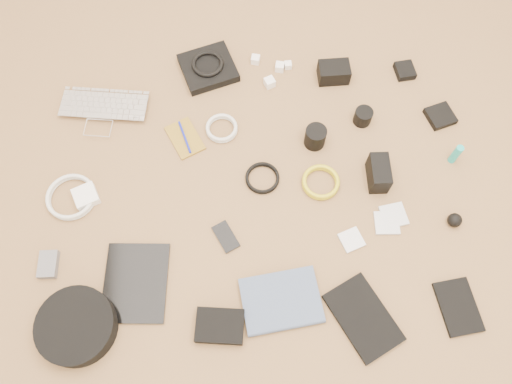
{
  "coord_description": "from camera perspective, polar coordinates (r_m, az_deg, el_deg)",
  "views": [
    {
      "loc": [
        -0.04,
        -0.68,
        1.51
      ],
      "look_at": [
        0.02,
        -0.02,
        0.02
      ],
      "focal_mm": 35.0,
      "sensor_mm": 36.0,
      "label": 1
    }
  ],
  "objects": [
    {
      "name": "laptop",
      "position": [
        1.86,
        -17.17,
        8.32
      ],
      "size": [
        0.34,
        0.26,
        0.02
      ],
      "primitive_type": "imported",
      "rotation": [
        0.0,
        0.0,
        -0.17
      ],
      "color": "silver",
      "rests_on": "ground"
    },
    {
      "name": "headphone_pouch",
      "position": [
        1.9,
        -5.48,
        13.93
      ],
      "size": [
        0.23,
        0.22,
        0.03
      ],
      "primitive_type": "cube",
      "rotation": [
        0.0,
        0.0,
        0.27
      ],
      "color": "black",
      "rests_on": "ground"
    },
    {
      "name": "headphones",
      "position": [
        1.88,
        -5.55,
        14.38
      ],
      "size": [
        0.13,
        0.13,
        0.01
      ],
      "primitive_type": "torus",
      "rotation": [
        0.0,
        0.0,
        0.13
      ],
      "color": "black",
      "rests_on": "headphone_pouch"
    },
    {
      "name": "charger_a",
      "position": [
        1.92,
        -0.06,
        14.9
      ],
      "size": [
        0.04,
        0.04,
        0.03
      ],
      "primitive_type": "cube",
      "rotation": [
        0.0,
        0.0,
        -0.29
      ],
      "color": "white",
      "rests_on": "ground"
    },
    {
      "name": "charger_b",
      "position": [
        1.9,
        2.73,
        14.08
      ],
      "size": [
        0.04,
        0.04,
        0.03
      ],
      "primitive_type": "cube",
      "rotation": [
        0.0,
        0.0,
        -0.26
      ],
      "color": "white",
      "rests_on": "ground"
    },
    {
      "name": "charger_c",
      "position": [
        1.91,
        3.67,
        14.27
      ],
      "size": [
        0.03,
        0.03,
        0.02
      ],
      "primitive_type": "cube",
      "rotation": [
        0.0,
        0.0,
        0.01
      ],
      "color": "white",
      "rests_on": "ground"
    },
    {
      "name": "charger_d",
      "position": [
        1.86,
        1.56,
        12.41
      ],
      "size": [
        0.04,
        0.04,
        0.03
      ],
      "primitive_type": "cube",
      "rotation": [
        0.0,
        0.0,
        0.37
      ],
      "color": "white",
      "rests_on": "ground"
    },
    {
      "name": "dslr_camera",
      "position": [
        1.88,
        8.87,
        13.37
      ],
      "size": [
        0.11,
        0.08,
        0.06
      ],
      "primitive_type": "cube",
      "rotation": [
        0.0,
        0.0,
        -0.02
      ],
      "color": "black",
      "rests_on": "ground"
    },
    {
      "name": "lens_pouch",
      "position": [
        1.97,
        16.64,
        13.15
      ],
      "size": [
        0.07,
        0.08,
        0.03
      ],
      "primitive_type": "cube",
      "rotation": [
        0.0,
        0.0,
        0.09
      ],
      "color": "black",
      "rests_on": "ground"
    },
    {
      "name": "notebook_olive",
      "position": [
        1.76,
        -8.13,
        6.11
      ],
      "size": [
        0.14,
        0.17,
        0.01
      ],
      "primitive_type": "cube",
      "rotation": [
        0.0,
        0.0,
        0.41
      ],
      "color": "olive",
      "rests_on": "ground"
    },
    {
      "name": "pen_blue",
      "position": [
        1.75,
        -8.16,
        6.24
      ],
      "size": [
        0.04,
        0.13,
        0.01
      ],
      "primitive_type": "cylinder",
      "rotation": [
        1.57,
        0.0,
        0.27
      ],
      "color": "#161EB3",
      "rests_on": "notebook_olive"
    },
    {
      "name": "cable_white_a",
      "position": [
        1.76,
        -3.93,
        7.17
      ],
      "size": [
        0.15,
        0.15,
        0.01
      ],
      "primitive_type": "torus",
      "rotation": [
        0.0,
        0.0,
        -0.43
      ],
      "color": "silver",
      "rests_on": "ground"
    },
    {
      "name": "lens_a",
      "position": [
        1.72,
        6.79,
        6.27
      ],
      "size": [
        0.08,
        0.08,
        0.08
      ],
      "primitive_type": "cylinder",
      "rotation": [
        0.0,
        0.0,
        -0.13
      ],
      "color": "black",
      "rests_on": "ground"
    },
    {
      "name": "lens_b",
      "position": [
        1.8,
        12.13,
        8.44
      ],
      "size": [
        0.08,
        0.08,
        0.06
      ],
      "primitive_type": "cylinder",
      "rotation": [
        0.0,
        0.0,
        0.31
      ],
      "color": "black",
      "rests_on": "ground"
    },
    {
      "name": "card_reader",
      "position": [
        1.9,
        20.31,
        8.14
      ],
      "size": [
        0.11,
        0.11,
        0.02
      ],
      "primitive_type": "cube",
      "rotation": [
        0.0,
        0.0,
        0.26
      ],
      "color": "black",
      "rests_on": "ground"
    },
    {
      "name": "power_brick",
      "position": [
        1.72,
        -18.86,
        -0.46
      ],
      "size": [
        0.1,
        0.1,
        0.03
      ],
      "primitive_type": "cube",
      "rotation": [
        0.0,
        0.0,
        0.36
      ],
      "color": "white",
      "rests_on": "ground"
    },
    {
      "name": "cable_white_b",
      "position": [
        1.75,
        -20.3,
        -0.62
      ],
      "size": [
        0.21,
        0.21,
        0.01
      ],
      "primitive_type": "torus",
      "rotation": [
        0.0,
        0.0,
        0.38
      ],
      "color": "silver",
      "rests_on": "ground"
    },
    {
      "name": "cable_black",
      "position": [
        1.67,
        0.73,
        1.54
      ],
      "size": [
        0.13,
        0.13,
        0.01
      ],
      "primitive_type": "torus",
      "rotation": [
        0.0,
        0.0,
        0.11
      ],
      "color": "black",
      "rests_on": "ground"
    },
    {
      "name": "cable_yellow",
      "position": [
        1.67,
        7.37,
        1.02
      ],
      "size": [
        0.14,
        0.14,
        0.01
      ],
      "primitive_type": "torus",
      "rotation": [
        0.0,
        0.0,
        0.12
      ],
      "color": "gold",
      "rests_on": "ground"
    },
    {
      "name": "flash",
      "position": [
        1.68,
        13.84,
        2.11
      ],
      "size": [
        0.07,
        0.12,
        0.08
      ],
      "primitive_type": "cube",
      "rotation": [
        0.0,
        0.0,
        -0.07
      ],
      "color": "black",
      "rests_on": "ground"
    },
    {
      "name": "lens_cleaner",
      "position": [
        1.8,
        21.86,
        4.04
      ],
      "size": [
        0.03,
        0.03,
        0.09
      ],
      "primitive_type": "cylinder",
      "rotation": [
        0.0,
        0.0,
        0.36
      ],
      "color": "#1AAEA9",
      "rests_on": "ground"
    },
    {
      "name": "battery_charger",
      "position": [
        1.68,
        -22.65,
        -7.65
      ],
      "size": [
        0.06,
        0.09,
        0.02
      ],
      "primitive_type": "cube",
      "rotation": [
        0.0,
        0.0,
        -0.06
      ],
      "color": "#5E5E63",
      "rests_on": "ground"
    },
    {
      "name": "tablet",
      "position": [
        1.59,
        -13.58,
        -10.02
      ],
      "size": [
        0.22,
        0.27,
        0.01
      ],
      "primitive_type": "cube",
      "rotation": [
        0.0,
        0.0,
        -0.1
      ],
      "color": "black",
      "rests_on": "ground"
    },
    {
      "name": "phone",
      "position": [
        1.59,
        -3.47,
        -5.13
      ],
      "size": [
        0.09,
        0.11,
        0.01
      ],
      "primitive_type": "cube",
      "rotation": [
        0.0,
        0.0,
        0.43
      ],
      "color": "black",
      "rests_on": "ground"
    },
    {
      "name": "filter_case_left",
      "position": [
        1.62,
        10.86,
        -5.39
      ],
      "size": [
        0.09,
        0.09,
        0.01
      ],
      "primitive_type": "cube",
      "rotation": [
        0.0,
        0.0,
        0.31
      ],
      "color": "silver",
      "rests_on": "ground"
    },
    {
      "name": "filter_case_mid",
      "position": [
        1.66,
        14.71,
        -3.45
      ],
      "size": [
        0.08,
        0.08,
        0.01
      ],
      "primitive_type": "cube",
      "rotation": [
        0.0,
        0.0,
        -0.09
      ],
      "color": "silver",
      "rests_on": "ground"
    },
    {
      "name": "filter_case_right",
      "position": [
        1.68,
        15.46,
        -2.6
      ],
      "size": [
        0.09,
        0.09,
        0.01
      ],
      "primitive_type": "cube",
      "rotation": [
        0.0,
        0.0,
        0.12
      ],
      "color": "silver",
      "rests_on": "ground"
    },
    {
      "name": "air_blower",
      "position": [
        1.71,
        21.75,
        -3.01
      ],
      "size": [
        0.05,
        0.05,
        0.05
      ],
      "primitive_type": "sphere",
      "rotation": [
        0.0,
        0.0,
        -0.12
      ],
      "color": "black",
      "rests_on": "ground"
    },
    {
      "name": "headphone_case",
      "position": [
        1.59,
        -19.81,
        -14.24
      ],
      "size": [
        0.25,
        0.25,
        0.06
      ],
      "primitive_type": "cylinder",
      "rotation": [
        0.0,
        0.0,
        -0.11
      ],
      "color": "black",
      "rests_on": "ground"
    },
    {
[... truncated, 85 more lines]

